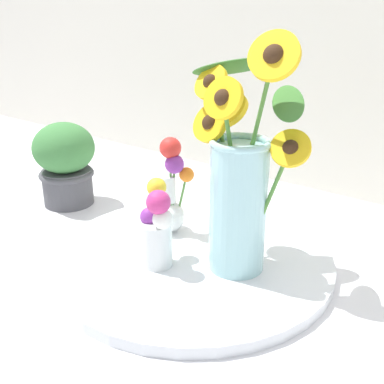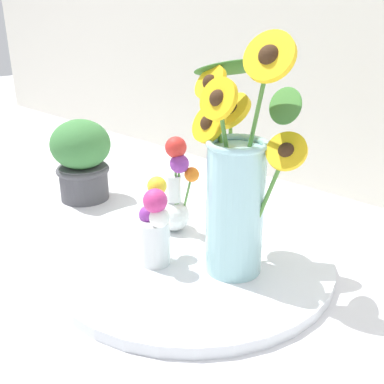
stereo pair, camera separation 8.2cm
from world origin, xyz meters
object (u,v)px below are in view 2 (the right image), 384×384
serving_tray (192,257)px  vase_bulb_right (176,194)px  mason_jar_sunflowers (236,186)px  potted_plant (82,158)px  vase_small_center (155,226)px

serving_tray → vase_bulb_right: 0.14m
serving_tray → mason_jar_sunflowers: size_ratio=1.29×
potted_plant → vase_small_center: bearing=-15.6°
vase_bulb_right → mason_jar_sunflowers: bearing=-10.7°
potted_plant → mason_jar_sunflowers: bearing=-3.0°
vase_bulb_right → potted_plant: size_ratio=0.98×
mason_jar_sunflowers → vase_small_center: (-0.11, -0.09, -0.08)m
vase_small_center → potted_plant: bearing=164.4°
vase_small_center → vase_bulb_right: size_ratio=0.75×
serving_tray → potted_plant: bearing=174.5°
mason_jar_sunflowers → vase_bulb_right: mason_jar_sunflowers is taller
mason_jar_sunflowers → serving_tray: bearing=-171.3°
vase_bulb_right → potted_plant: 0.34m
serving_tray → mason_jar_sunflowers: (0.09, 0.01, 0.17)m
serving_tray → mason_jar_sunflowers: 0.19m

